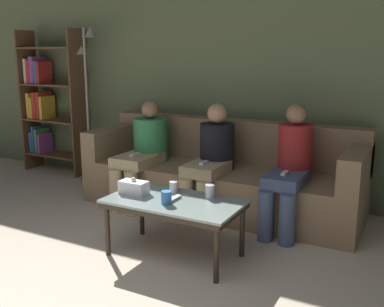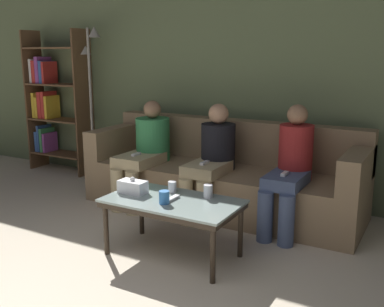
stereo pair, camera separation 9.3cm
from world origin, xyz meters
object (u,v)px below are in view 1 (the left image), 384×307
(cup_near_left, at_px, (166,198))
(game_remote, at_px, (174,199))
(couch, at_px, (221,177))
(standing_lamp, at_px, (88,89))
(cup_near_right, at_px, (210,191))
(bookshelf, at_px, (47,102))
(seated_person_mid_left, at_px, (211,157))
(coffee_table, at_px, (174,206))
(tissue_box, at_px, (134,187))
(cup_far_center, at_px, (173,187))
(seated_person_mid_right, at_px, (290,166))
(seated_person_left_end, at_px, (144,149))

(cup_near_left, bearing_deg, game_remote, 87.19)
(couch, distance_m, standing_lamp, 1.95)
(standing_lamp, bearing_deg, cup_near_right, -28.23)
(bookshelf, relative_size, standing_lamp, 1.00)
(bookshelf, bearing_deg, seated_person_mid_left, -11.12)
(standing_lamp, relative_size, seated_person_mid_left, 1.71)
(coffee_table, bearing_deg, cup_near_left, -92.81)
(game_remote, bearing_deg, couch, 97.16)
(coffee_table, relative_size, tissue_box, 4.62)
(cup_near_right, distance_m, cup_far_center, 0.31)
(coffee_table, height_order, cup_far_center, cup_far_center)
(couch, xyz_separation_m, cup_far_center, (0.05, -1.02, 0.18))
(tissue_box, bearing_deg, couch, 80.00)
(couch, distance_m, game_remote, 1.20)
(coffee_table, height_order, seated_person_mid_right, seated_person_mid_right)
(coffee_table, xyz_separation_m, cup_near_left, (-0.01, -0.10, 0.09))
(cup_near_left, relative_size, cup_far_center, 1.10)
(seated_person_mid_right, bearing_deg, seated_person_left_end, 179.70)
(tissue_box, relative_size, seated_person_mid_left, 0.21)
(cup_near_left, bearing_deg, cup_near_right, 51.72)
(standing_lamp, bearing_deg, seated_person_mid_left, -11.71)
(tissue_box, xyz_separation_m, bookshelf, (-2.39, 1.47, 0.40))
(cup_near_right, bearing_deg, cup_far_center, -177.73)
(cup_near_right, height_order, seated_person_left_end, seated_person_left_end)
(bookshelf, distance_m, standing_lamp, 0.86)
(couch, distance_m, tissue_box, 1.23)
(seated_person_mid_left, bearing_deg, cup_near_left, -82.27)
(cup_near_right, bearing_deg, seated_person_mid_right, 62.74)
(standing_lamp, xyz_separation_m, seated_person_mid_left, (1.78, -0.37, -0.55))
(coffee_table, relative_size, standing_lamp, 0.56)
(cup_near_right, relative_size, cup_far_center, 1.18)
(cup_far_center, bearing_deg, coffee_table, -57.82)
(couch, relative_size, cup_near_left, 28.32)
(cup_far_center, height_order, standing_lamp, standing_lamp)
(cup_near_left, relative_size, game_remote, 0.64)
(game_remote, bearing_deg, cup_near_left, -92.81)
(bookshelf, height_order, seated_person_mid_left, bookshelf)
(seated_person_mid_left, distance_m, seated_person_mid_right, 0.76)
(couch, xyz_separation_m, cup_near_left, (0.14, -1.29, 0.18))
(tissue_box, height_order, bookshelf, bookshelf)
(cup_far_center, xyz_separation_m, game_remote, (0.10, -0.16, -0.03))
(couch, relative_size, cup_near_right, 26.57)
(game_remote, bearing_deg, standing_lamp, 145.60)
(cup_near_left, height_order, game_remote, cup_near_left)
(couch, relative_size, standing_lamp, 1.50)
(standing_lamp, height_order, seated_person_mid_left, standing_lamp)
(cup_near_left, distance_m, game_remote, 0.11)
(cup_far_center, xyz_separation_m, bookshelf, (-2.64, 1.30, 0.41))
(couch, height_order, coffee_table, couch)
(couch, relative_size, coffee_table, 2.68)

